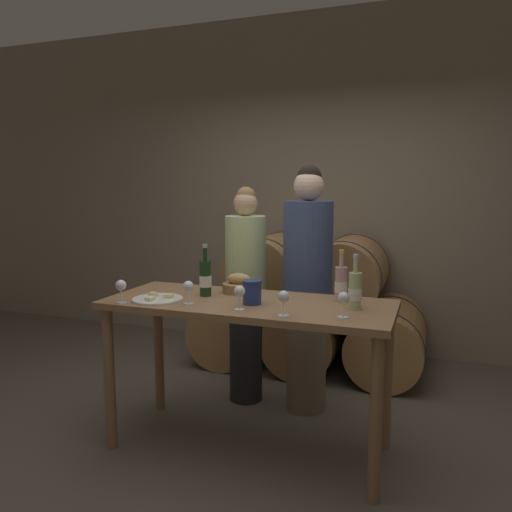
# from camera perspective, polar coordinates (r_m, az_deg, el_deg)

# --- Properties ---
(ground_plane) EXTENTS (10.00, 10.00, 0.00)m
(ground_plane) POSITION_cam_1_polar(r_m,az_deg,el_deg) (3.28, -0.88, -20.97)
(ground_plane) COLOR #564F44
(stone_wall_back) EXTENTS (10.00, 0.12, 3.20)m
(stone_wall_back) POSITION_cam_1_polar(r_m,az_deg,el_deg) (4.92, 8.02, 8.10)
(stone_wall_back) COLOR gray
(stone_wall_back) RESTS_ON ground_plane
(barrel_stack) EXTENTS (1.99, 0.97, 1.16)m
(barrel_stack) POSITION_cam_1_polar(r_m,az_deg,el_deg) (4.46, 6.13, -5.86)
(barrel_stack) COLOR #9E7042
(barrel_stack) RESTS_ON ground_plane
(tasting_table) EXTENTS (1.69, 0.69, 0.92)m
(tasting_table) POSITION_cam_1_polar(r_m,az_deg,el_deg) (2.97, -0.91, -7.58)
(tasting_table) COLOR olive
(tasting_table) RESTS_ON ground_plane
(person_left) EXTENTS (0.29, 0.29, 1.58)m
(person_left) POSITION_cam_1_polar(r_m,az_deg,el_deg) (3.65, -1.19, -4.24)
(person_left) COLOR #232326
(person_left) RESTS_ON ground_plane
(person_right) EXTENTS (0.34, 0.34, 1.73)m
(person_right) POSITION_cam_1_polar(r_m,az_deg,el_deg) (3.50, 5.88, -3.62)
(person_right) COLOR #756651
(person_right) RESTS_ON ground_plane
(wine_bottle_red) EXTENTS (0.07, 0.07, 0.32)m
(wine_bottle_red) POSITION_cam_1_polar(r_m,az_deg,el_deg) (3.07, -5.80, -2.50)
(wine_bottle_red) COLOR #193819
(wine_bottle_red) RESTS_ON tasting_table
(wine_bottle_white) EXTENTS (0.07, 0.07, 0.31)m
(wine_bottle_white) POSITION_cam_1_polar(r_m,az_deg,el_deg) (2.78, 11.26, -3.87)
(wine_bottle_white) COLOR #ADBC7F
(wine_bottle_white) RESTS_ON tasting_table
(wine_bottle_rose) EXTENTS (0.07, 0.07, 0.30)m
(wine_bottle_rose) POSITION_cam_1_polar(r_m,az_deg,el_deg) (2.96, 9.69, -3.12)
(wine_bottle_rose) COLOR #BC8E93
(wine_bottle_rose) RESTS_ON tasting_table
(blue_crock) EXTENTS (0.12, 0.12, 0.14)m
(blue_crock) POSITION_cam_1_polar(r_m,az_deg,el_deg) (2.86, -0.45, -4.04)
(blue_crock) COLOR navy
(blue_crock) RESTS_ON tasting_table
(bread_basket) EXTENTS (0.21, 0.21, 0.12)m
(bread_basket) POSITION_cam_1_polar(r_m,az_deg,el_deg) (3.17, -1.97, -3.35)
(bread_basket) COLOR olive
(bread_basket) RESTS_ON tasting_table
(cheese_plate) EXTENTS (0.30, 0.30, 0.04)m
(cheese_plate) POSITION_cam_1_polar(r_m,az_deg,el_deg) (3.02, -11.19, -4.83)
(cheese_plate) COLOR white
(cheese_plate) RESTS_ON tasting_table
(wine_glass_far_left) EXTENTS (0.06, 0.06, 0.13)m
(wine_glass_far_left) POSITION_cam_1_polar(r_m,az_deg,el_deg) (2.99, -15.19, -3.36)
(wine_glass_far_left) COLOR white
(wine_glass_far_left) RESTS_ON tasting_table
(wine_glass_left) EXTENTS (0.06, 0.06, 0.13)m
(wine_glass_left) POSITION_cam_1_polar(r_m,az_deg,el_deg) (2.88, -7.76, -3.56)
(wine_glass_left) COLOR white
(wine_glass_left) RESTS_ON tasting_table
(wine_glass_center) EXTENTS (0.06, 0.06, 0.13)m
(wine_glass_center) POSITION_cam_1_polar(r_m,az_deg,el_deg) (2.72, -1.89, -4.17)
(wine_glass_center) COLOR white
(wine_glass_center) RESTS_ON tasting_table
(wine_glass_right) EXTENTS (0.06, 0.06, 0.13)m
(wine_glass_right) POSITION_cam_1_polar(r_m,az_deg,el_deg) (2.60, 3.18, -4.78)
(wine_glass_right) COLOR white
(wine_glass_right) RESTS_ON tasting_table
(wine_glass_far_right) EXTENTS (0.06, 0.06, 0.13)m
(wine_glass_far_right) POSITION_cam_1_polar(r_m,az_deg,el_deg) (2.60, 9.99, -4.87)
(wine_glass_far_right) COLOR white
(wine_glass_far_right) RESTS_ON tasting_table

